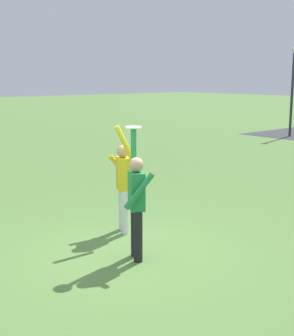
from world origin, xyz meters
TOP-DOWN VIEW (x-y plane):
  - ground_plane at (0.00, 0.00)m, footprint 120.00×120.00m
  - person_catcher at (0.24, 0.05)m, footprint 0.58×0.52m
  - person_defender at (-0.96, 0.70)m, footprint 0.65×0.61m
  - frisbee_disc at (0.05, 0.16)m, footprint 0.25×0.25m
  - lamppost_by_lot at (-7.22, 15.72)m, footprint 0.28×0.28m

SIDE VIEW (x-z plane):
  - ground_plane at x=0.00m, z-range 0.00..0.00m
  - person_defender at x=-0.96m, z-range -0.04..2.00m
  - person_catcher at x=0.24m, z-range -0.06..2.02m
  - frisbee_disc at x=0.05m, z-range 2.08..2.10m
  - lamppost_by_lot at x=-7.22m, z-range 0.46..4.72m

